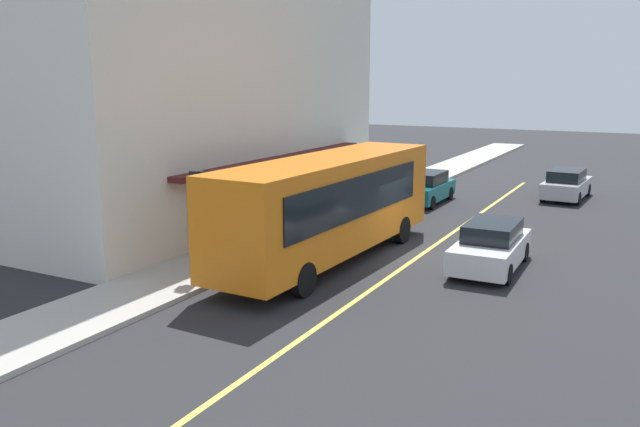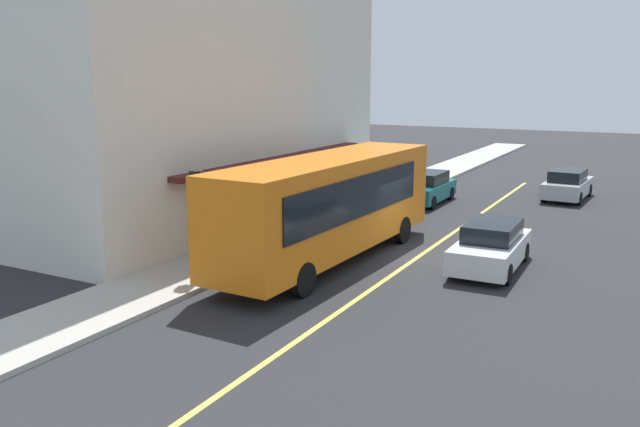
{
  "view_description": "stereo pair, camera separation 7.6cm",
  "coord_description": "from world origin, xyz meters",
  "px_view_note": "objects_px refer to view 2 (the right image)",
  "views": [
    {
      "loc": [
        -20.92,
        -7.12,
        5.99
      ],
      "look_at": [
        -2.34,
        2.81,
        1.6
      ],
      "focal_mm": 36.25,
      "sensor_mm": 36.0,
      "label": 1
    },
    {
      "loc": [
        -20.89,
        -7.19,
        5.99
      ],
      "look_at": [
        -2.34,
        2.81,
        1.6
      ],
      "focal_mm": 36.25,
      "sensor_mm": 36.0,
      "label": 2
    }
  ],
  "objects_px": {
    "bus": "(330,203)",
    "car_teal": "(426,188)",
    "pedestrian_waiting": "(290,216)",
    "traffic_light": "(198,198)",
    "pedestrian_mid_block": "(228,214)",
    "car_white": "(491,246)",
    "car_silver": "(568,185)"
  },
  "relations": [
    {
      "from": "bus",
      "to": "car_teal",
      "type": "relative_size",
      "value": 2.6
    },
    {
      "from": "pedestrian_waiting",
      "to": "car_teal",
      "type": "bearing_deg",
      "value": -8.25
    },
    {
      "from": "traffic_light",
      "to": "car_teal",
      "type": "height_order",
      "value": "traffic_light"
    },
    {
      "from": "bus",
      "to": "traffic_light",
      "type": "height_order",
      "value": "bus"
    },
    {
      "from": "bus",
      "to": "pedestrian_waiting",
      "type": "relative_size",
      "value": 6.7
    },
    {
      "from": "bus",
      "to": "pedestrian_mid_block",
      "type": "xyz_separation_m",
      "value": [
        -0.21,
        4.0,
        -0.73
      ]
    },
    {
      "from": "traffic_light",
      "to": "car_white",
      "type": "xyz_separation_m",
      "value": [
        5.35,
        -7.47,
        -1.79
      ]
    },
    {
      "from": "car_silver",
      "to": "pedestrian_mid_block",
      "type": "height_order",
      "value": "pedestrian_mid_block"
    },
    {
      "from": "car_teal",
      "to": "pedestrian_waiting",
      "type": "distance_m",
      "value": 10.63
    },
    {
      "from": "car_silver",
      "to": "pedestrian_mid_block",
      "type": "bearing_deg",
      "value": 149.78
    },
    {
      "from": "traffic_light",
      "to": "car_white",
      "type": "height_order",
      "value": "traffic_light"
    },
    {
      "from": "traffic_light",
      "to": "pedestrian_mid_block",
      "type": "bearing_deg",
      "value": 23.31
    },
    {
      "from": "traffic_light",
      "to": "car_white",
      "type": "bearing_deg",
      "value": -54.36
    },
    {
      "from": "car_teal",
      "to": "pedestrian_mid_block",
      "type": "distance_m",
      "value": 12.21
    },
    {
      "from": "car_silver",
      "to": "pedestrian_waiting",
      "type": "bearing_deg",
      "value": 153.17
    },
    {
      "from": "pedestrian_waiting",
      "to": "bus",
      "type": "bearing_deg",
      "value": -114.86
    },
    {
      "from": "bus",
      "to": "pedestrian_waiting",
      "type": "xyz_separation_m",
      "value": [
        1.0,
        2.16,
        -0.83
      ]
    },
    {
      "from": "car_silver",
      "to": "pedestrian_mid_block",
      "type": "relative_size",
      "value": 2.41
    },
    {
      "from": "car_teal",
      "to": "bus",
      "type": "bearing_deg",
      "value": -176.86
    },
    {
      "from": "car_silver",
      "to": "pedestrian_mid_block",
      "type": "xyz_separation_m",
      "value": [
        -16.07,
        9.36,
        0.51
      ]
    },
    {
      "from": "car_silver",
      "to": "pedestrian_waiting",
      "type": "height_order",
      "value": "pedestrian_waiting"
    },
    {
      "from": "bus",
      "to": "car_teal",
      "type": "distance_m",
      "value": 11.6
    },
    {
      "from": "traffic_light",
      "to": "pedestrian_waiting",
      "type": "bearing_deg",
      "value": -4.08
    },
    {
      "from": "car_silver",
      "to": "pedestrian_waiting",
      "type": "xyz_separation_m",
      "value": [
        -14.87,
        7.52,
        0.41
      ]
    },
    {
      "from": "car_teal",
      "to": "car_silver",
      "type": "distance_m",
      "value": 7.41
    },
    {
      "from": "traffic_light",
      "to": "pedestrian_waiting",
      "type": "xyz_separation_m",
      "value": [
        4.71,
        -0.34,
        -1.38
      ]
    },
    {
      "from": "bus",
      "to": "car_silver",
      "type": "distance_m",
      "value": 16.79
    },
    {
      "from": "traffic_light",
      "to": "car_teal",
      "type": "distance_m",
      "value": 15.44
    },
    {
      "from": "bus",
      "to": "car_white",
      "type": "relative_size",
      "value": 2.59
    },
    {
      "from": "car_white",
      "to": "pedestrian_mid_block",
      "type": "height_order",
      "value": "pedestrian_mid_block"
    },
    {
      "from": "car_teal",
      "to": "pedestrian_mid_block",
      "type": "height_order",
      "value": "pedestrian_mid_block"
    },
    {
      "from": "bus",
      "to": "car_teal",
      "type": "bearing_deg",
      "value": 3.14
    }
  ]
}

